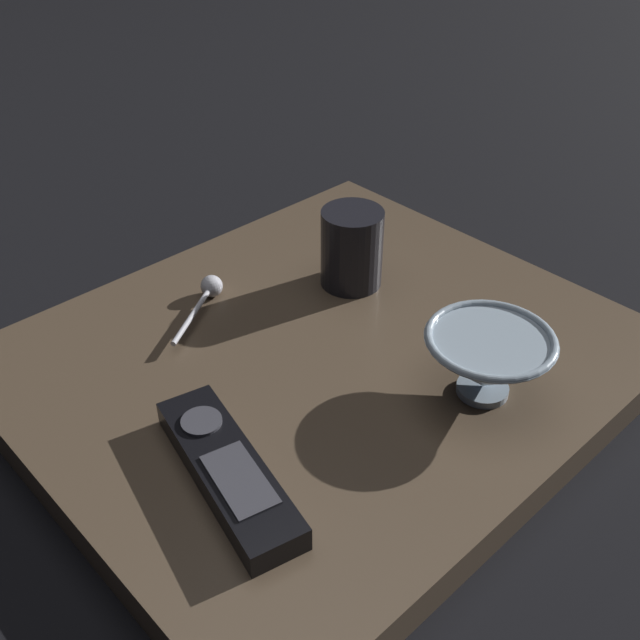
% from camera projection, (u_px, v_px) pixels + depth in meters
% --- Properties ---
extents(ground_plane, '(6.00, 6.00, 0.00)m').
position_uv_depth(ground_plane, '(322.00, 378.00, 0.82)').
color(ground_plane, black).
extents(table, '(0.61, 0.53, 0.04)m').
position_uv_depth(table, '(322.00, 363.00, 0.81)').
color(table, '#4C3D2D').
rests_on(table, ground).
extents(cereal_bowl, '(0.13, 0.13, 0.07)m').
position_uv_depth(cereal_bowl, '(487.00, 361.00, 0.72)').
color(cereal_bowl, '#8C9EAD').
rests_on(cereal_bowl, table).
extents(coffee_mug, '(0.07, 0.07, 0.09)m').
position_uv_depth(coffee_mug, '(352.00, 248.00, 0.87)').
color(coffee_mug, black).
rests_on(coffee_mug, table).
extents(teaspoon, '(0.11, 0.08, 0.03)m').
position_uv_depth(teaspoon, '(208.00, 291.00, 0.86)').
color(teaspoon, silver).
rests_on(teaspoon, table).
extents(tv_remote_near, '(0.09, 0.20, 0.03)m').
position_uv_depth(tv_remote_near, '(228.00, 470.00, 0.64)').
color(tv_remote_near, black).
rests_on(tv_remote_near, table).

